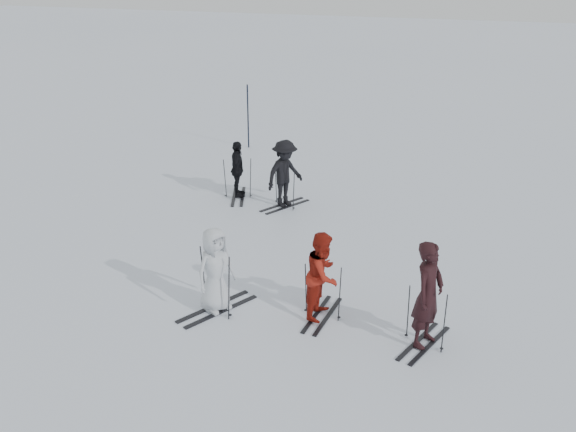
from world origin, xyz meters
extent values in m
plane|color=silver|center=(0.00, 0.00, 0.00)|extent=(120.00, 120.00, 0.00)
imported|color=black|center=(3.54, -1.68, 1.00)|extent=(0.69, 0.85, 2.00)
imported|color=maroon|center=(1.52, -1.34, 0.87)|extent=(0.72, 0.89, 1.75)
imported|color=silver|center=(-0.53, -1.80, 0.87)|extent=(0.88, 1.00, 1.73)
imported|color=black|center=(-2.63, 4.19, 0.82)|extent=(0.70, 1.04, 1.64)
imported|color=black|center=(-1.11, 3.95, 0.94)|extent=(1.19, 1.40, 1.88)
cylinder|color=black|center=(-4.28, 9.03, 1.14)|extent=(0.06, 0.06, 2.29)
camera|label=1|loc=(4.42, -11.86, 6.63)|focal=40.00mm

